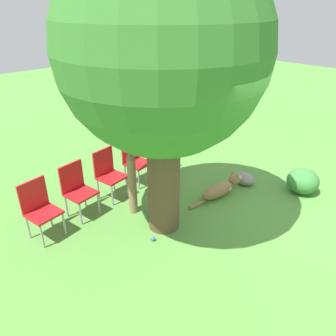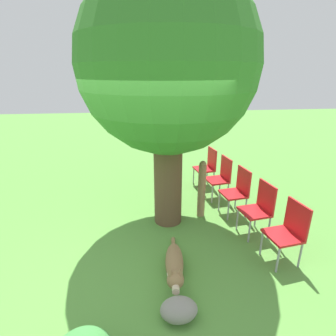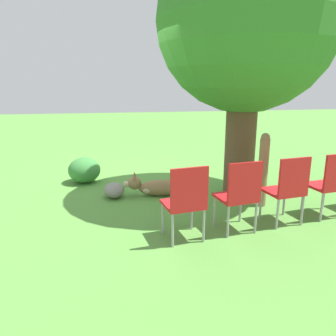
{
  "view_description": "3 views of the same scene",
  "coord_description": "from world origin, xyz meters",
  "px_view_note": "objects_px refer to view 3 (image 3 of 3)",
  "views": [
    {
      "loc": [
        -2.51,
        3.89,
        3.23
      ],
      "look_at": [
        0.64,
        0.85,
        0.99
      ],
      "focal_mm": 35.0,
      "sensor_mm": 36.0,
      "label": 1
    },
    {
      "loc": [
        0.12,
        -3.23,
        2.59
      ],
      "look_at": [
        0.62,
        1.0,
        1.02
      ],
      "focal_mm": 28.0,
      "sensor_mm": 36.0,
      "label": 2
    },
    {
      "loc": [
        5.57,
        -1.13,
        1.79
      ],
      "look_at": [
        0.45,
        -0.2,
        0.43
      ],
      "focal_mm": 35.0,
      "sensor_mm": 36.0,
      "label": 3
    }
  ],
  "objects_px": {
    "dog": "(156,187)",
    "fence_post": "(263,170)",
    "tennis_ball": "(255,186)",
    "red_chair_2": "(288,187)",
    "red_chair_0": "(186,199)",
    "red_chair_1": "(240,193)",
    "red_chair_3": "(331,181)",
    "oak_tree": "(247,23)"
  },
  "relations": [
    {
      "from": "tennis_ball",
      "to": "red_chair_0",
      "type": "bearing_deg",
      "value": -43.92
    },
    {
      "from": "red_chair_0",
      "to": "red_chair_3",
      "type": "relative_size",
      "value": 1.0
    },
    {
      "from": "oak_tree",
      "to": "red_chair_3",
      "type": "xyz_separation_m",
      "value": [
        1.23,
        0.8,
        -2.14
      ]
    },
    {
      "from": "fence_post",
      "to": "red_chair_2",
      "type": "relative_size",
      "value": 1.2
    },
    {
      "from": "dog",
      "to": "red_chair_0",
      "type": "xyz_separation_m",
      "value": [
        1.63,
        0.11,
        0.37
      ]
    },
    {
      "from": "red_chair_2",
      "to": "red_chair_1",
      "type": "bearing_deg",
      "value": 90.54
    },
    {
      "from": "dog",
      "to": "red_chair_1",
      "type": "xyz_separation_m",
      "value": [
        1.52,
        0.8,
        0.37
      ]
    },
    {
      "from": "dog",
      "to": "red_chair_0",
      "type": "bearing_deg",
      "value": 100.21
    },
    {
      "from": "oak_tree",
      "to": "red_chair_3",
      "type": "relative_size",
      "value": 4.45
    },
    {
      "from": "red_chair_3",
      "to": "dog",
      "type": "bearing_deg",
      "value": 50.65
    },
    {
      "from": "red_chair_2",
      "to": "tennis_ball",
      "type": "distance_m",
      "value": 1.6
    },
    {
      "from": "oak_tree",
      "to": "red_chair_2",
      "type": "relative_size",
      "value": 4.45
    },
    {
      "from": "oak_tree",
      "to": "red_chair_0",
      "type": "distance_m",
      "value": 2.94
    },
    {
      "from": "dog",
      "to": "red_chair_2",
      "type": "bearing_deg",
      "value": 142.92
    },
    {
      "from": "fence_post",
      "to": "red_chair_3",
      "type": "xyz_separation_m",
      "value": [
        0.58,
        0.69,
        -0.04
      ]
    },
    {
      "from": "fence_post",
      "to": "red_chair_2",
      "type": "xyz_separation_m",
      "value": [
        0.69,
        -0.0,
        -0.04
      ]
    },
    {
      "from": "oak_tree",
      "to": "red_chair_3",
      "type": "bearing_deg",
      "value": 32.96
    },
    {
      "from": "red_chair_1",
      "to": "tennis_ball",
      "type": "relative_size",
      "value": 13.41
    },
    {
      "from": "fence_post",
      "to": "red_chair_1",
      "type": "xyz_separation_m",
      "value": [
        0.8,
        -0.69,
        -0.04
      ]
    },
    {
      "from": "fence_post",
      "to": "red_chair_1",
      "type": "bearing_deg",
      "value": -40.73
    },
    {
      "from": "oak_tree",
      "to": "tennis_ball",
      "type": "distance_m",
      "value": 2.65
    },
    {
      "from": "red_chair_2",
      "to": "tennis_ball",
      "type": "xyz_separation_m",
      "value": [
        -1.5,
        0.28,
        -0.48
      ]
    },
    {
      "from": "red_chair_3",
      "to": "tennis_ball",
      "type": "xyz_separation_m",
      "value": [
        -1.39,
        -0.41,
        -0.48
      ]
    },
    {
      "from": "fence_post",
      "to": "red_chair_0",
      "type": "xyz_separation_m",
      "value": [
        0.91,
        -1.38,
        -0.04
      ]
    },
    {
      "from": "tennis_ball",
      "to": "red_chair_1",
      "type": "bearing_deg",
      "value": -30.98
    },
    {
      "from": "oak_tree",
      "to": "dog",
      "type": "xyz_separation_m",
      "value": [
        -0.07,
        -1.38,
        -2.51
      ]
    },
    {
      "from": "red_chair_2",
      "to": "dog",
      "type": "bearing_deg",
      "value": 38.04
    },
    {
      "from": "dog",
      "to": "red_chair_3",
      "type": "bearing_deg",
      "value": 155.53
    },
    {
      "from": "dog",
      "to": "tennis_ball",
      "type": "relative_size",
      "value": 18.8
    },
    {
      "from": "dog",
      "to": "tennis_ball",
      "type": "xyz_separation_m",
      "value": [
        -0.09,
        1.77,
        -0.11
      ]
    },
    {
      "from": "red_chair_0",
      "to": "red_chair_3",
      "type": "bearing_deg",
      "value": -89.46
    },
    {
      "from": "fence_post",
      "to": "red_chair_0",
      "type": "bearing_deg",
      "value": -56.53
    },
    {
      "from": "red_chair_2",
      "to": "tennis_ball",
      "type": "relative_size",
      "value": 13.41
    },
    {
      "from": "oak_tree",
      "to": "fence_post",
      "type": "distance_m",
      "value": 2.2
    },
    {
      "from": "oak_tree",
      "to": "red_chair_1",
      "type": "height_order",
      "value": "oak_tree"
    },
    {
      "from": "dog",
      "to": "fence_post",
      "type": "distance_m",
      "value": 1.7
    },
    {
      "from": "red_chair_0",
      "to": "tennis_ball",
      "type": "bearing_deg",
      "value": -52.41
    },
    {
      "from": "red_chair_2",
      "to": "tennis_ball",
      "type": "height_order",
      "value": "red_chair_2"
    },
    {
      "from": "red_chair_0",
      "to": "red_chair_1",
      "type": "distance_m",
      "value": 0.7
    },
    {
      "from": "red_chair_2",
      "to": "red_chair_3",
      "type": "bearing_deg",
      "value": -89.46
    },
    {
      "from": "dog",
      "to": "oak_tree",
      "type": "bearing_deg",
      "value": -176.71
    },
    {
      "from": "fence_post",
      "to": "red_chair_2",
      "type": "bearing_deg",
      "value": -0.24
    }
  ]
}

